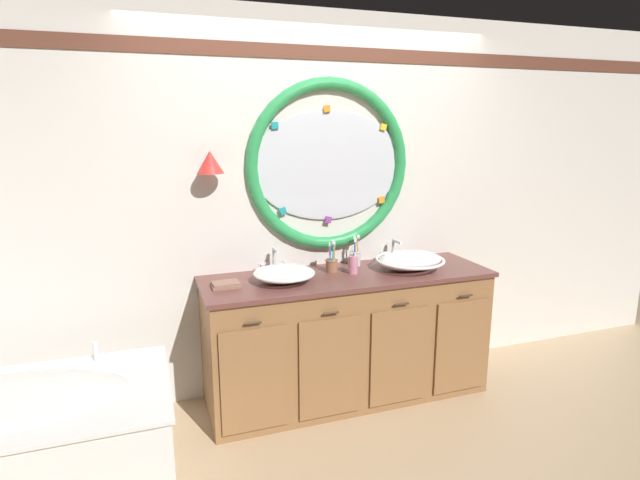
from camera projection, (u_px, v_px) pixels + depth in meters
The scene contains 11 objects.
ground_plane at pixel (347, 416), 3.38m from camera, with size 14.00×14.00×0.00m, color tan.
back_wall_assembly at pixel (318, 202), 3.62m from camera, with size 6.40×0.26×2.60m.
vanity_counter at pixel (347, 336), 3.54m from camera, with size 1.95×0.64×0.88m.
sink_basin_left at pixel (284, 273), 3.26m from camera, with size 0.39×0.39×0.11m.
sink_basin_right at pixel (410, 260), 3.55m from camera, with size 0.48×0.48×0.13m.
faucet_set_left at pixel (275, 262), 3.48m from camera, with size 0.22×0.13×0.17m.
faucet_set_right at pixel (394, 252), 3.77m from camera, with size 0.21×0.14×0.17m.
toothbrush_holder_left at pixel (332, 264), 3.49m from camera, with size 0.09×0.09×0.22m.
toothbrush_holder_right at pixel (356, 257), 3.64m from camera, with size 0.08×0.08×0.22m.
soap_dispenser at pixel (353, 264), 3.45m from camera, with size 0.06×0.07×0.15m.
folded_hand_towel at pixel (226, 285), 3.18m from camera, with size 0.18×0.13×0.03m.
Camera 1 is at (-1.17, -2.81, 1.87)m, focal length 28.96 mm.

